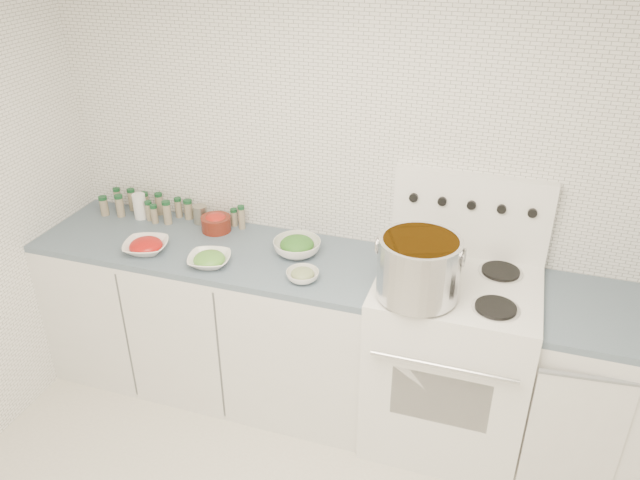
{
  "coord_description": "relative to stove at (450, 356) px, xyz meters",
  "views": [
    {
      "loc": [
        0.63,
        -1.36,
        2.49
      ],
      "look_at": [
        -0.19,
        1.14,
        1.07
      ],
      "focal_mm": 35.0,
      "sensor_mm": 36.0,
      "label": 1
    }
  ],
  "objects": [
    {
      "name": "bowl_pepper",
      "position": [
        -1.34,
        0.18,
        0.45
      ],
      "size": [
        0.16,
        0.16,
        0.1
      ],
      "color": "#5E1B10",
      "rests_on": "counter_left"
    },
    {
      "name": "bowl_broccoli",
      "position": [
        -0.83,
        0.07,
        0.45
      ],
      "size": [
        0.32,
        0.32,
        0.1
      ],
      "color": "white",
      "rests_on": "counter_left"
    },
    {
      "name": "stove",
      "position": [
        0.0,
        0.0,
        0.0
      ],
      "size": [
        0.76,
        0.7,
        1.36
      ],
      "color": "white",
      "rests_on": "ground"
    },
    {
      "name": "room_walls",
      "position": [
        -0.48,
        -1.19,
        1.06
      ],
      "size": [
        3.54,
        3.04,
        2.52
      ],
      "color": "white",
      "rests_on": "ground"
    },
    {
      "name": "stock_pot",
      "position": [
        -0.17,
        -0.18,
        0.6
      ],
      "size": [
        0.39,
        0.37,
        0.28
      ],
      "rotation": [
        0.0,
        0.0,
        -0.05
      ],
      "color": "silver",
      "rests_on": "stove"
    },
    {
      "name": "tin_can",
      "position": [
        -1.47,
        0.24,
        0.45
      ],
      "size": [
        0.1,
        0.1,
        0.1
      ],
      "primitive_type": "cylinder",
      "rotation": [
        0.0,
        0.0,
        -0.27
      ],
      "color": "gray",
      "rests_on": "counter_left"
    },
    {
      "name": "bowl_zucchini",
      "position": [
        -0.72,
        -0.16,
        0.43
      ],
      "size": [
        0.2,
        0.2,
        0.06
      ],
      "color": "white",
      "rests_on": "counter_left"
    },
    {
      "name": "bowl_snowpea",
      "position": [
        -1.21,
        -0.17,
        0.43
      ],
      "size": [
        0.26,
        0.26,
        0.07
      ],
      "color": "white",
      "rests_on": "counter_left"
    },
    {
      "name": "bowl_tomato",
      "position": [
        -1.58,
        -0.15,
        0.44
      ],
      "size": [
        0.28,
        0.28,
        0.08
      ],
      "color": "white",
      "rests_on": "counter_left"
    },
    {
      "name": "counter_left",
      "position": [
        -1.3,
        0.0,
        -0.05
      ],
      "size": [
        1.85,
        0.62,
        0.9
      ],
      "color": "white",
      "rests_on": "ground"
    },
    {
      "name": "spice_cluster",
      "position": [
        -1.74,
        0.22,
        0.47
      ],
      "size": [
        0.87,
        0.16,
        0.14
      ],
      "color": "gray",
      "rests_on": "counter_left"
    },
    {
      "name": "salt_canister",
      "position": [
        -1.83,
        0.19,
        0.48
      ],
      "size": [
        0.08,
        0.08,
        0.15
      ],
      "primitive_type": "cylinder",
      "rotation": [
        0.0,
        0.0,
        0.05
      ],
      "color": "white",
      "rests_on": "counter_left"
    },
    {
      "name": "counter_right",
      "position": [
        0.82,
        0.0,
        -0.05
      ],
      "size": [
        0.89,
        0.67,
        0.9
      ],
      "color": "white",
      "rests_on": "ground"
    }
  ]
}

